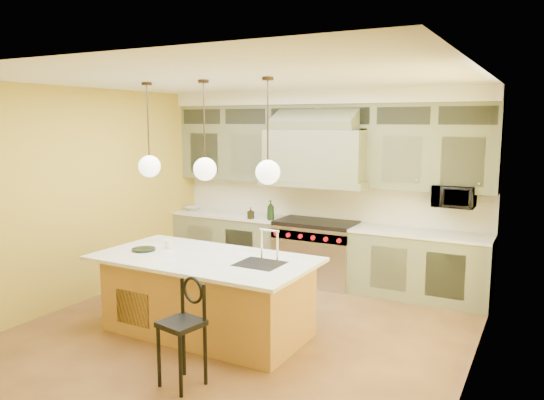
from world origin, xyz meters
The scene contains 18 objects.
floor centered at (0.00, 0.00, 0.00)m, with size 5.00×5.00×0.00m, color #56371D.
ceiling centered at (0.00, 0.00, 2.90)m, with size 5.00×5.00×0.00m, color white.
wall_back centered at (0.00, 2.50, 1.45)m, with size 5.00×5.00×0.00m, color gold.
wall_front centered at (0.00, -2.50, 1.45)m, with size 5.00×5.00×0.00m, color gold.
wall_left centered at (-2.50, 0.00, 1.45)m, with size 5.00×5.00×0.00m, color gold.
wall_right centered at (2.50, 0.00, 1.45)m, with size 5.00×5.00×0.00m, color gold.
back_cabinetry centered at (0.00, 2.23, 1.43)m, with size 5.00×0.77×2.90m.
range centered at (0.00, 2.14, 0.49)m, with size 1.20×0.74×0.96m.
kitchen_island centered at (-0.34, -0.25, 0.47)m, with size 2.55×1.37×1.35m.
counter_stool centered at (0.18, -1.37, 0.57)m, with size 0.42×0.42×1.02m.
microwave centered at (1.95, 2.25, 1.45)m, with size 0.54×0.37×0.30m, color black.
oil_bottle_a centered at (-0.70, 1.98, 1.09)m, with size 0.12×0.12×0.31m, color black.
oil_bottle_b centered at (-1.02, 1.92, 1.03)m, with size 0.08×0.08×0.18m, color black.
fruit_bowl centered at (-2.30, 2.15, 0.97)m, with size 0.26×0.26×0.06m, color beige.
cup centered at (-0.97, -0.15, 0.97)m, with size 0.11×0.11×0.10m, color white.
pendant_left centered at (-1.14, -0.25, 1.95)m, with size 0.26×0.26×1.11m.
pendant_center centered at (-0.34, -0.25, 1.95)m, with size 0.26×0.26×1.11m.
pendant_right centered at (0.46, -0.25, 1.95)m, with size 0.26×0.26×1.11m.
Camera 1 is at (3.09, -5.12, 2.45)m, focal length 35.00 mm.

